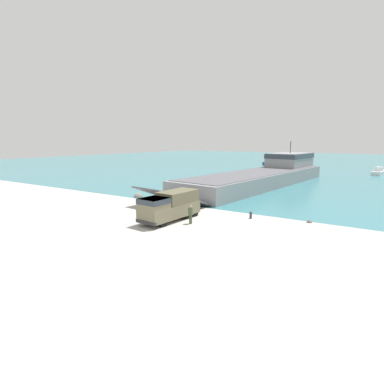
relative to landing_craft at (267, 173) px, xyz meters
The scene contains 10 objects.
ground_plane 28.35m from the landing_craft, 93.11° to the right, with size 240.00×240.00×0.00m, color #B7B5AD.
water_surface 66.20m from the landing_craft, 91.33° to the left, with size 240.00×180.00×0.01m, color teal.
landing_craft is the anchor object (origin of this frame).
military_truck 30.61m from the landing_craft, 89.42° to the right, with size 2.99×7.07×2.81m.
soldier_on_ramp 30.69m from the landing_craft, 84.96° to the right, with size 0.44×0.24×1.79m.
moored_boat_a 33.31m from the landing_craft, 58.09° to the left, with size 3.44×6.20×1.86m.
moored_boat_c 43.22m from the landing_craft, 104.96° to the left, with size 7.63×3.51×2.14m.
mooring_bollard 26.64m from the landing_craft, 75.09° to the right, with size 0.30×0.30×0.73m.
shoreline_rock_a 25.48m from the landing_craft, 114.97° to the right, with size 1.27×1.27×1.27m, color gray.
shoreline_rock_b 27.13m from the landing_craft, 63.17° to the right, with size 0.53×0.53×0.53m, color #66605B.
Camera 1 is at (19.01, -25.60, 7.76)m, focal length 28.00 mm.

